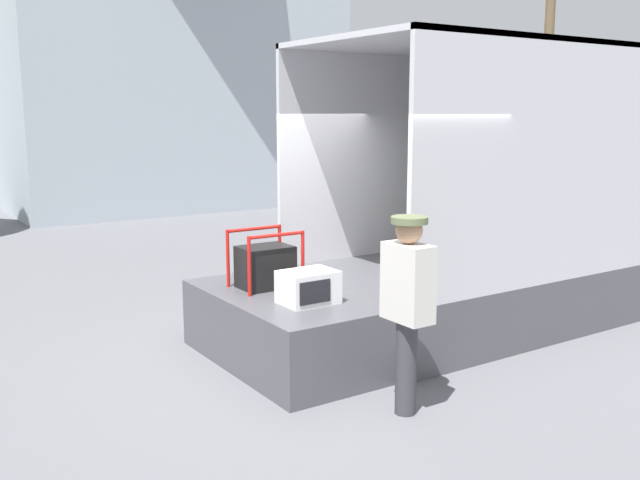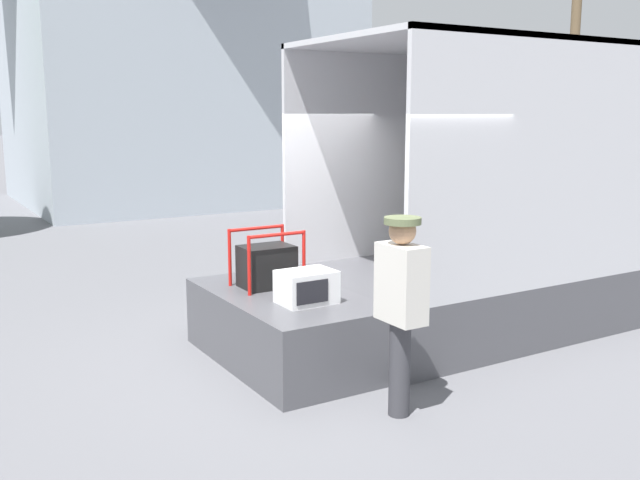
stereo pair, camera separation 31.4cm
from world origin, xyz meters
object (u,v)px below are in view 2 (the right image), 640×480
box_truck (588,233)px  worker_person (401,296)px  portable_generator (268,265)px  microwave (307,287)px  utility_pole (575,35)px

box_truck → worker_person: (-4.39, -1.66, 0.11)m
box_truck → portable_generator: size_ratio=10.20×
box_truck → worker_person: 4.70m
microwave → worker_person: size_ratio=0.31×
box_truck → portable_generator: (-4.59, 0.34, 0.02)m
portable_generator → worker_person: worker_person is taller
box_truck → portable_generator: 4.61m
microwave → portable_generator: portable_generator is taller
utility_pole → microwave: bearing=-148.2°
worker_person → utility_pole: (13.67, 9.82, 3.66)m
box_truck → worker_person: bearing=-159.3°
utility_pole → box_truck: bearing=-138.7°
microwave → utility_pole: (13.87, 8.60, 3.82)m
worker_person → utility_pole: size_ratio=0.19×
box_truck → utility_pole: size_ratio=0.74×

